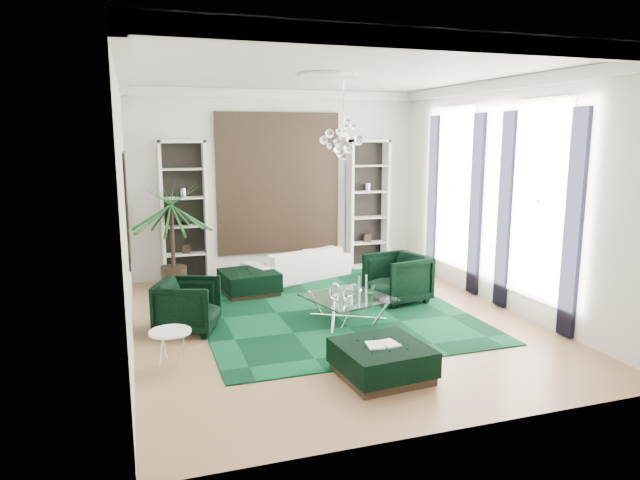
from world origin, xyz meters
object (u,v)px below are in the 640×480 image
object	(u,v)px
coffee_table	(348,309)
ottoman_side	(249,283)
sofa	(297,264)
armchair_left	(188,306)
side_table	(171,351)
ottoman_front	(382,361)
armchair_right	(397,278)
palm	(172,221)

from	to	relation	value
coffee_table	ottoman_side	world-z (taller)	ottoman_side
sofa	coffee_table	xyz separation A→B (m)	(0.02, -2.80, -0.12)
armchair_left	coffee_table	size ratio (longest dim) A/B	0.75
coffee_table	ottoman_side	distance (m)	2.34
sofa	ottoman_side	xyz separation A→B (m)	(-1.15, -0.77, -0.10)
sofa	side_table	distance (m)	4.75
sofa	ottoman_front	world-z (taller)	sofa
sofa	side_table	xyz separation A→B (m)	(-2.75, -3.87, -0.07)
armchair_right	sofa	bearing A→B (deg)	-160.09
coffee_table	ottoman_front	distance (m)	2.13
armchair_left	side_table	xyz separation A→B (m)	(-0.34, -1.39, -0.14)
sofa	palm	xyz separation A→B (m)	(-2.43, 0.05, 0.99)
armchair_right	coffee_table	size ratio (longest dim) A/B	0.81
armchair_left	palm	world-z (taller)	palm
armchair_right	coffee_table	world-z (taller)	armchair_right
armchair_left	coffee_table	world-z (taller)	armchair_left
armchair_right	ottoman_front	world-z (taller)	armchair_right
palm	ottoman_side	bearing A→B (deg)	-32.54
ottoman_side	side_table	bearing A→B (deg)	-117.37
coffee_table	side_table	world-z (taller)	side_table
armchair_left	armchair_right	xyz separation A→B (m)	(3.63, 0.41, 0.03)
armchair_left	ottoman_front	size ratio (longest dim) A/B	0.85
side_table	ottoman_side	bearing A→B (deg)	62.63
armchair_right	coffee_table	xyz separation A→B (m)	(-1.20, -0.72, -0.23)
sofa	ottoman_side	size ratio (longest dim) A/B	2.26
ottoman_side	ottoman_front	bearing A→B (deg)	-79.06
ottoman_front	sofa	bearing A→B (deg)	85.92
side_table	palm	xyz separation A→B (m)	(0.32, 3.92, 1.06)
armchair_right	ottoman_side	world-z (taller)	armchair_right
armchair_left	sofa	bearing A→B (deg)	-23.24
armchair_left	armchair_right	world-z (taller)	armchair_right
armchair_left	ottoman_side	bearing A→B (deg)	-15.52
armchair_left	ottoman_front	bearing A→B (deg)	-118.60
armchair_right	ottoman_front	xyz separation A→B (m)	(-1.57, -2.82, -0.22)
sofa	coffee_table	size ratio (longest dim) A/B	1.89
armchair_left	palm	bearing A→B (deg)	21.35
ottoman_side	palm	world-z (taller)	palm
ottoman_front	side_table	distance (m)	2.61
armchair_right	ottoman_side	size ratio (longest dim) A/B	0.96
sofa	palm	distance (m)	2.62
armchair_right	coffee_table	distance (m)	1.42
sofa	ottoman_side	distance (m)	1.39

